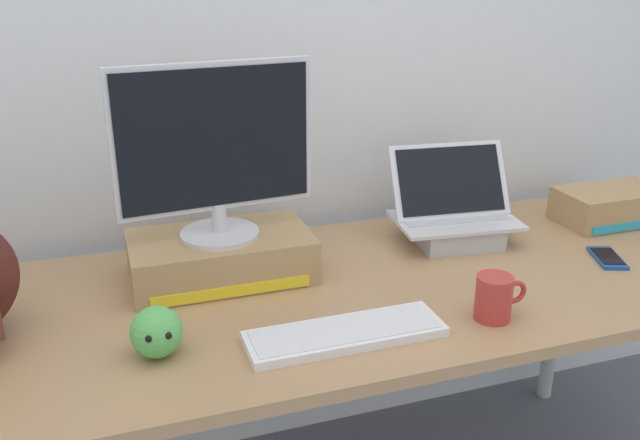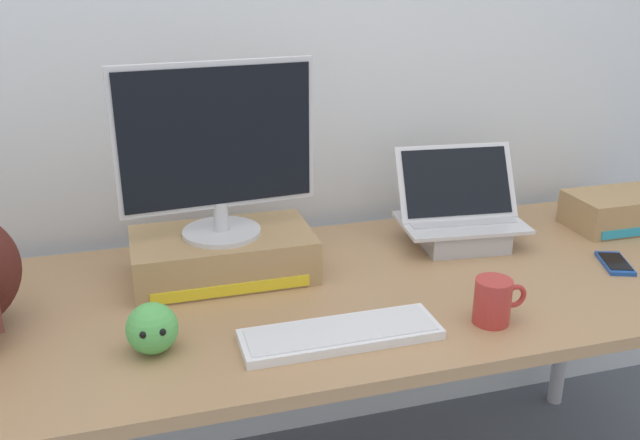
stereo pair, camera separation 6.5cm
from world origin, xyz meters
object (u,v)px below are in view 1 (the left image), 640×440
desktop_monitor (215,151)px  toner_box_yellow (221,256)px  external_keyboard (345,333)px  cell_phone (607,258)px  coffee_mug (495,297)px  toner_box_cyan (611,205)px  plush_toy (157,332)px  open_laptop (454,221)px

desktop_monitor → toner_box_yellow: bearing=91.8°
external_keyboard → cell_phone: bearing=10.5°
coffee_mug → toner_box_cyan: 0.78m
desktop_monitor → plush_toy: 0.46m
open_laptop → plush_toy: bearing=-152.1°
cell_phone → toner_box_cyan: (0.20, 0.23, 0.04)m
desktop_monitor → cell_phone: (0.98, -0.22, -0.32)m
toner_box_yellow → open_laptop: size_ratio=1.24×
external_keyboard → desktop_monitor: bearing=116.3°
coffee_mug → desktop_monitor: bearing=142.7°
external_keyboard → plush_toy: size_ratio=4.01×
toner_box_yellow → cell_phone: (0.98, -0.23, -0.05)m
coffee_mug → cell_phone: 0.49m
toner_box_yellow → open_laptop: open_laptop is taller
toner_box_yellow → cell_phone: toner_box_yellow is taller
external_keyboard → coffee_mug: 0.34m
coffee_mug → toner_box_cyan: coffee_mug is taller
cell_phone → plush_toy: 1.18m
desktop_monitor → cell_phone: desktop_monitor is taller
plush_toy → cell_phone: bearing=4.4°
external_keyboard → cell_phone: external_keyboard is taller
cell_phone → toner_box_cyan: size_ratio=0.47×
coffee_mug → open_laptop: bearing=72.4°
coffee_mug → cell_phone: size_ratio=0.82×
plush_toy → toner_box_cyan: 1.41m
desktop_monitor → coffee_mug: bearing=-42.1°
desktop_monitor → coffee_mug: (0.53, -0.40, -0.27)m
toner_box_yellow → coffee_mug: (0.53, -0.40, -0.00)m
toner_box_yellow → plush_toy: toner_box_yellow is taller
coffee_mug → plush_toy: 0.72m
desktop_monitor → coffee_mug: 0.72m
coffee_mug → toner_box_cyan: size_ratio=0.38×
open_laptop → external_keyboard: 0.62m
cell_phone → plush_toy: size_ratio=1.42×
toner_box_yellow → cell_phone: 1.01m
open_laptop → toner_box_cyan: open_laptop is taller
toner_box_cyan → coffee_mug: bearing=-148.2°
open_laptop → cell_phone: (0.32, -0.25, -0.05)m
plush_toy → external_keyboard: bearing=-9.0°
coffee_mug → cell_phone: (0.46, 0.18, -0.05)m
desktop_monitor → toner_box_cyan: size_ratio=1.49×
open_laptop → external_keyboard: (-0.48, -0.40, -0.05)m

